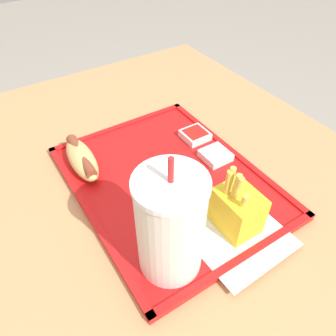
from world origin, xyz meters
TOP-DOWN VIEW (x-y plane):
  - dining_table at (0.00, 0.00)m, footprint 1.04×0.87m
  - food_tray at (-0.00, -0.03)m, footprint 0.41×0.32m
  - paper_napkin at (-0.15, -0.06)m, footprint 0.17×0.15m
  - soda_cup at (-0.14, 0.06)m, footprint 0.09×0.09m
  - hot_dog_far at (0.12, 0.09)m, footprint 0.13×0.05m
  - fries_carton at (-0.15, -0.06)m, footprint 0.07×0.06m
  - sauce_cup_mayo at (0.00, -0.14)m, footprint 0.05×0.05m
  - sauce_cup_ketchup at (0.08, -0.15)m, footprint 0.05×0.05m

SIDE VIEW (x-z plane):
  - dining_table at x=0.00m, z-range 0.00..0.71m
  - food_tray at x=0.00m, z-range 0.71..0.72m
  - paper_napkin at x=-0.15m, z-range 0.72..0.72m
  - sauce_cup_mayo at x=0.00m, z-range 0.72..0.74m
  - sauce_cup_ketchup at x=0.08m, z-range 0.72..0.74m
  - hot_dog_far at x=0.12m, z-range 0.72..0.76m
  - fries_carton at x=-0.15m, z-range 0.70..0.82m
  - soda_cup at x=-0.14m, z-range 0.70..0.90m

